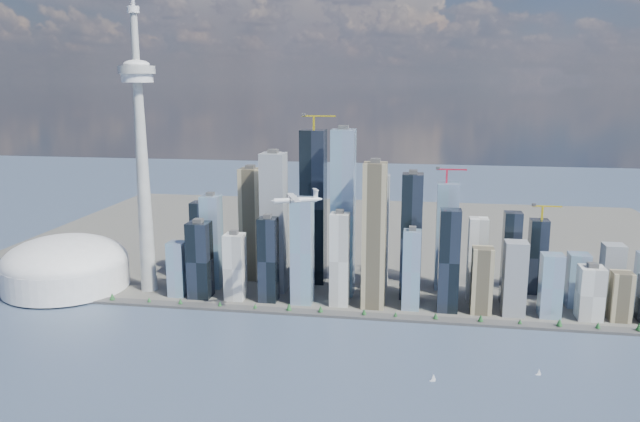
% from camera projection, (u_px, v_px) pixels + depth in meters
% --- Properties ---
extents(ground, '(4000.00, 4000.00, 0.00)m').
position_uv_depth(ground, '(289.00, 398.00, 677.16)').
color(ground, '#314056').
rests_on(ground, ground).
extents(seawall, '(1100.00, 22.00, 4.00)m').
position_uv_depth(seawall, '(324.00, 314.00, 918.38)').
color(seawall, '#383838').
rests_on(seawall, ground).
extents(land, '(1400.00, 900.00, 3.00)m').
position_uv_depth(land, '(356.00, 239.00, 1353.41)').
color(land, '#4C4C47').
rests_on(land, ground).
extents(shoreline_trees, '(960.53, 7.20, 8.80)m').
position_uv_depth(shoreline_trees, '(324.00, 309.00, 916.99)').
color(shoreline_trees, '#3F2D1E').
rests_on(shoreline_trees, seawall).
extents(skyscraper_cluster, '(736.00, 142.00, 283.78)m').
position_uv_depth(skyscraper_cluster, '(370.00, 244.00, 975.33)').
color(skyscraper_cluster, black).
rests_on(skyscraper_cluster, land).
extents(needle_tower, '(56.00, 56.00, 550.50)m').
position_uv_depth(needle_tower, '(141.00, 148.00, 975.25)').
color(needle_tower, gray).
rests_on(needle_tower, land).
extents(dome_stadium, '(200.00, 200.00, 86.00)m').
position_uv_depth(dome_stadium, '(66.00, 266.00, 1027.46)').
color(dome_stadium, silver).
rests_on(dome_stadium, land).
extents(airplane, '(67.62, 60.59, 17.13)m').
position_uv_depth(airplane, '(296.00, 199.00, 827.23)').
color(airplane, silver).
rests_on(airplane, ground).
extents(sailboat_west, '(7.18, 2.87, 9.92)m').
position_uv_depth(sailboat_west, '(433.00, 379.00, 715.38)').
color(sailboat_west, white).
rests_on(sailboat_west, ground).
extents(sailboat_east, '(6.25, 1.94, 8.66)m').
position_uv_depth(sailboat_east, '(539.00, 373.00, 730.12)').
color(sailboat_east, white).
rests_on(sailboat_east, ground).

